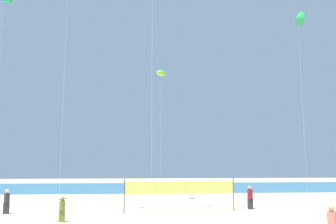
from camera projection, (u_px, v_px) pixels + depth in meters
name	position (u px, v px, depth m)	size (l,w,h in m)	color
ocean_band	(142.00, 187.00, 49.59)	(120.00, 20.00, 0.01)	teal
beachgoer_maroon_shirt	(250.00, 197.00, 27.16)	(0.41, 0.41, 1.78)	#2D2D33
beachgoer_olive_shirt	(62.00, 208.00, 21.52)	(0.35, 0.35, 1.52)	olive
beachgoer_charcoal_shirt	(7.00, 201.00, 24.80)	(0.39, 0.39, 1.70)	#2D2D33
beachgoer_coral_shirt	(332.00, 223.00, 15.71)	(0.40, 0.40, 1.73)	#99B28C
volleyball_net	(180.00, 189.00, 26.05)	(8.32, 0.77, 2.40)	#4C4C51
kite_green_delta	(298.00, 19.00, 30.29)	(0.60, 1.30, 16.53)	silver
kite_lime_inflatable	(161.00, 74.00, 33.84)	(1.37, 1.61, 12.53)	silver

